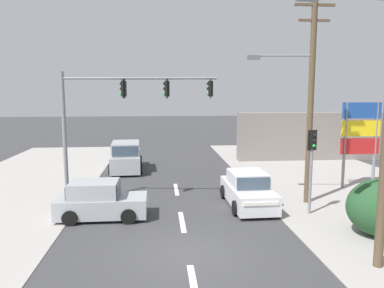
{
  "coord_description": "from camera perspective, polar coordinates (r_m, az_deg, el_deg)",
  "views": [
    {
      "loc": [
        -0.87,
        -11.26,
        5.09
      ],
      "look_at": [
        0.48,
        4.0,
        2.97
      ],
      "focal_mm": 35.0,
      "sensor_mm": 36.0,
      "label": 1
    }
  ],
  "objects": [
    {
      "name": "ground_plane",
      "position": [
        12.38,
        -0.62,
        -16.39
      ],
      "size": [
        140.0,
        140.0,
        0.0
      ],
      "primitive_type": "plane",
      "color": "#3A3A3D"
    },
    {
      "name": "lane_dash_near",
      "position": [
        10.6,
        0.28,
        -20.8
      ],
      "size": [
        0.2,
        2.4,
        0.01
      ],
      "primitive_type": "cube",
      "color": "silver",
      "rests_on": "ground"
    },
    {
      "name": "lane_dash_mid",
      "position": [
        15.16,
        -1.52,
        -11.73
      ],
      "size": [
        0.2,
        2.4,
        0.01
      ],
      "primitive_type": "cube",
      "color": "silver",
      "rests_on": "ground"
    },
    {
      "name": "lane_dash_far",
      "position": [
        19.94,
        -2.42,
        -6.91
      ],
      "size": [
        0.2,
        2.4,
        0.01
      ],
      "primitive_type": "cube",
      "color": "silver",
      "rests_on": "ground"
    },
    {
      "name": "utility_pole_midground_right",
      "position": [
        17.65,
        17.24,
        7.27
      ],
      "size": [
        3.78,
        0.58,
        9.3
      ],
      "color": "brown",
      "rests_on": "ground"
    },
    {
      "name": "traffic_signal_mast",
      "position": [
        16.92,
        -11.4,
        5.23
      ],
      "size": [
        6.85,
        1.04,
        6.0
      ],
      "color": "slate",
      "rests_on": "ground"
    },
    {
      "name": "pedestal_signal_right_kerb",
      "position": [
        16.24,
        17.76,
        -1.98
      ],
      "size": [
        0.43,
        0.31,
        3.56
      ],
      "color": "slate",
      "rests_on": "ground"
    },
    {
      "name": "shopping_plaza_sign",
      "position": [
        21.77,
        24.3,
        1.62
      ],
      "size": [
        2.1,
        0.16,
        4.6
      ],
      "color": "slate",
      "rests_on": "ground"
    },
    {
      "name": "shopfront_wall_far",
      "position": [
        29.91,
        18.35,
        1.15
      ],
      "size": [
        12.0,
        1.0,
        3.6
      ],
      "primitive_type": "cube",
      "color": "gray",
      "rests_on": "ground"
    },
    {
      "name": "sedan_crossing_left",
      "position": [
        17.17,
        8.46,
        -7.01
      ],
      "size": [
        1.96,
        4.27,
        1.56
      ],
      "color": "silver",
      "rests_on": "ground"
    },
    {
      "name": "hatchback_receding_far",
      "position": [
        15.8,
        -13.84,
        -8.48
      ],
      "size": [
        3.64,
        1.78,
        1.53
      ],
      "color": "#A3A8AD",
      "rests_on": "ground"
    },
    {
      "name": "suv_oncoming_mid",
      "position": [
        24.88,
        -10.03,
        -1.98
      ],
      "size": [
        2.25,
        4.62,
        1.9
      ],
      "color": "#A3A8AD",
      "rests_on": "ground"
    }
  ]
}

